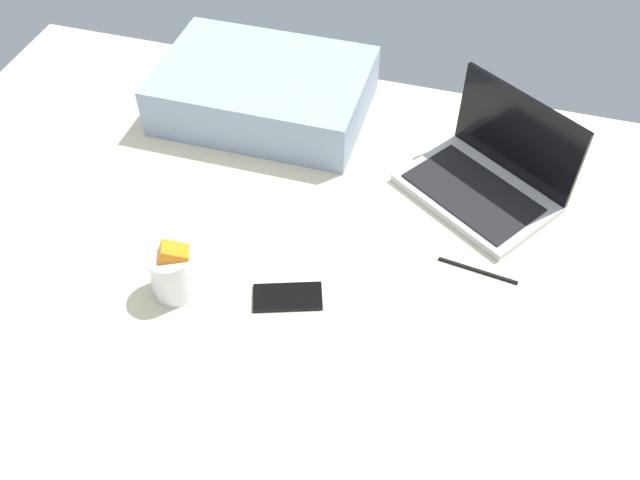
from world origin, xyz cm
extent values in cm
cube|color=beige|center=(0.00, 0.00, 9.00)|extent=(180.00, 140.00, 18.00)
cube|color=#B7BABC|center=(44.30, 31.49, 19.00)|extent=(40.22, 37.46, 2.00)
cube|color=black|center=(43.47, 30.25, 20.20)|extent=(33.56, 30.25, 0.40)
cube|color=black|center=(50.42, 40.64, 30.50)|extent=(27.99, 19.17, 21.00)
cylinder|color=silver|center=(-10.92, -13.05, 23.50)|extent=(9.00, 9.00, 11.00)
cube|color=red|center=(-12.07, -13.80, 21.51)|extent=(5.86, 6.29, 4.68)
cube|color=red|center=(-11.56, -11.63, 24.12)|extent=(4.19, 5.64, 4.65)
cube|color=yellow|center=(-11.05, -12.45, 26.73)|extent=(5.56, 4.95, 3.88)
cube|color=orange|center=(-9.84, -12.63, 29.34)|extent=(7.32, 6.37, 5.24)
cube|color=black|center=(11.63, -8.64, 18.40)|extent=(15.45, 10.97, 0.80)
cube|color=#8C9EB7|center=(-12.95, 48.00, 24.50)|extent=(52.00, 36.00, 13.00)
cube|color=black|center=(47.77, 9.11, 18.30)|extent=(16.94, 2.69, 0.60)
camera|label=1|loc=(41.39, -87.50, 129.96)|focal=38.58mm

